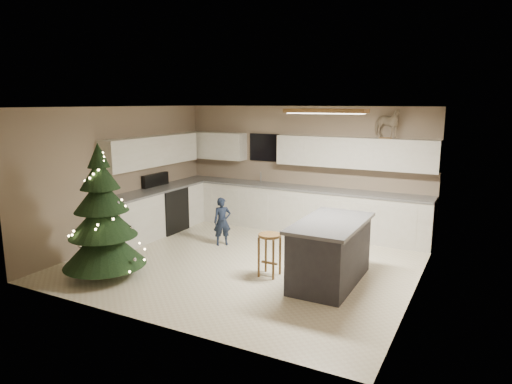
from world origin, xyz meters
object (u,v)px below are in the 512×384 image
toddler (222,221)px  rocking_horse (386,124)px  christmas_tree (103,223)px  bar_stool (270,244)px  island (330,252)px

toddler → rocking_horse: (2.60, 1.72, 1.82)m
christmas_tree → bar_stool: bearing=27.9°
island → christmas_tree: 3.50m
christmas_tree → toddler: (0.78, 2.21, -0.40)m
toddler → christmas_tree: bearing=-151.5°
island → christmas_tree: (-3.19, -1.38, 0.38)m
toddler → rocking_horse: 3.61m
toddler → bar_stool: bearing=-76.1°
bar_stool → rocking_horse: size_ratio=1.00×
bar_stool → christmas_tree: christmas_tree is taller
christmas_tree → rocking_horse: rocking_horse is taller
christmas_tree → rocking_horse: (3.38, 3.92, 1.42)m
bar_stool → rocking_horse: rocking_horse is taller
rocking_horse → christmas_tree: bearing=163.8°
island → bar_stool: size_ratio=2.52×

